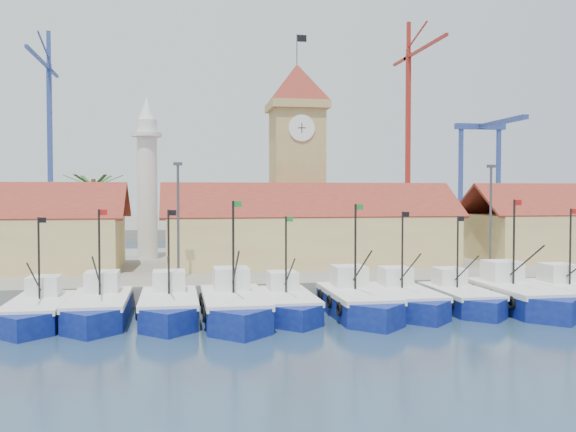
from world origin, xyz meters
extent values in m
plane|color=#1D354E|center=(0.00, 0.00, 0.00)|extent=(400.00, 400.00, 0.00)
cube|color=gray|center=(0.00, 24.00, 0.75)|extent=(140.00, 32.00, 1.50)
cube|color=gray|center=(0.00, 110.00, 1.00)|extent=(240.00, 80.00, 2.00)
cube|color=navy|center=(-20.66, 3.43, 0.47)|extent=(3.32, 7.51, 1.71)
cube|color=navy|center=(-20.66, -0.32, 0.47)|extent=(3.32, 3.32, 1.71)
cube|color=silver|center=(-20.66, 3.43, 1.33)|extent=(3.39, 7.72, 0.33)
cube|color=silver|center=(-20.66, 5.31, 2.09)|extent=(1.99, 2.09, 1.33)
cylinder|color=black|center=(-20.66, 3.91, 3.98)|extent=(0.13, 0.13, 5.31)
cube|color=black|center=(-20.42, 3.91, 6.45)|extent=(0.47, 0.02, 0.33)
cube|color=navy|center=(-17.03, 3.70, 0.51)|extent=(3.56, 8.05, 1.83)
cube|color=navy|center=(-17.03, -0.32, 0.51)|extent=(3.56, 3.56, 1.83)
cube|color=silver|center=(-17.03, 3.70, 1.42)|extent=(3.63, 8.27, 0.36)
cube|color=silver|center=(-17.03, 5.71, 2.24)|extent=(2.13, 2.24, 1.42)
cylinder|color=black|center=(-17.03, 4.21, 4.27)|extent=(0.14, 0.14, 5.69)
cube|color=#A5140F|center=(-16.77, 4.21, 6.91)|extent=(0.51, 0.02, 0.36)
cube|color=navy|center=(-12.65, 3.41, 0.50)|extent=(3.53, 8.00, 1.82)
cube|color=navy|center=(-12.65, -0.59, 0.50)|extent=(3.53, 3.53, 1.82)
cube|color=silver|center=(-12.65, 3.41, 1.41)|extent=(3.61, 8.22, 0.35)
cube|color=silver|center=(-12.65, 5.41, 2.22)|extent=(2.12, 2.22, 1.41)
cylinder|color=black|center=(-12.65, 3.92, 4.24)|extent=(0.14, 0.14, 5.66)
cube|color=black|center=(-12.40, 3.92, 6.87)|extent=(0.50, 0.02, 0.35)
cube|color=navy|center=(-8.55, 2.26, 0.55)|extent=(3.83, 8.66, 1.97)
cube|color=navy|center=(-8.55, -2.07, 0.55)|extent=(3.83, 3.83, 1.97)
cube|color=silver|center=(-8.55, 2.26, 1.53)|extent=(3.90, 8.90, 0.38)
cube|color=silver|center=(-8.55, 4.43, 2.41)|extent=(2.30, 2.41, 1.53)
cylinder|color=black|center=(-8.55, 2.81, 4.59)|extent=(0.15, 0.15, 6.12)
cube|color=#197226|center=(-8.28, 2.81, 7.44)|extent=(0.55, 0.02, 0.38)
cube|color=navy|center=(-4.93, 3.38, 0.47)|extent=(3.30, 7.46, 1.70)
cube|color=navy|center=(-4.93, -0.35, 0.47)|extent=(3.30, 3.30, 1.70)
cube|color=silver|center=(-4.93, 3.38, 1.32)|extent=(3.36, 7.67, 0.33)
cube|color=silver|center=(-4.93, 5.25, 2.07)|extent=(1.98, 2.07, 1.32)
cylinder|color=black|center=(-4.93, 3.85, 3.96)|extent=(0.13, 0.13, 5.27)
cube|color=#197226|center=(-4.70, 3.85, 6.40)|extent=(0.47, 0.02, 0.33)
cube|color=navy|center=(-0.28, 2.80, 0.53)|extent=(3.71, 8.39, 1.91)
cube|color=navy|center=(-0.28, -1.40, 0.53)|extent=(3.71, 3.71, 1.91)
cube|color=silver|center=(-0.28, 2.80, 1.48)|extent=(3.78, 8.63, 0.37)
cube|color=silver|center=(-0.28, 4.89, 2.33)|extent=(2.23, 2.33, 1.48)
cylinder|color=black|center=(-0.28, 3.33, 4.45)|extent=(0.15, 0.15, 5.93)
cube|color=#197226|center=(-0.01, 3.33, 7.21)|extent=(0.53, 0.02, 0.37)
cube|color=navy|center=(3.30, 3.57, 0.49)|extent=(3.43, 7.77, 1.77)
cube|color=navy|center=(3.30, -0.32, 0.49)|extent=(3.43, 3.43, 1.77)
cube|color=silver|center=(3.30, 3.57, 1.37)|extent=(3.50, 7.98, 0.34)
cube|color=silver|center=(3.30, 5.51, 2.16)|extent=(2.06, 2.16, 1.37)
cylinder|color=black|center=(3.30, 4.06, 4.12)|extent=(0.14, 0.14, 5.49)
cube|color=black|center=(3.55, 4.06, 6.67)|extent=(0.49, 0.02, 0.34)
cube|color=navy|center=(7.42, 3.66, 0.46)|extent=(3.25, 7.36, 1.67)
cube|color=navy|center=(7.42, -0.02, 0.46)|extent=(3.25, 3.25, 1.67)
cube|color=silver|center=(7.42, 3.66, 1.30)|extent=(3.32, 7.57, 0.33)
cube|color=silver|center=(7.42, 5.50, 2.05)|extent=(1.95, 2.05, 1.30)
cylinder|color=black|center=(7.42, 4.12, 3.90)|extent=(0.13, 0.13, 5.21)
cube|color=black|center=(7.65, 4.12, 6.32)|extent=(0.46, 0.02, 0.33)
cube|color=navy|center=(11.31, 2.85, 0.55)|extent=(3.85, 8.70, 1.98)
cube|color=navy|center=(11.31, -1.50, 0.55)|extent=(3.85, 3.85, 1.98)
cube|color=silver|center=(11.31, 2.85, 1.54)|extent=(3.92, 8.95, 0.38)
cube|color=silver|center=(11.31, 5.02, 2.42)|extent=(2.31, 2.42, 1.54)
cylinder|color=black|center=(11.31, 3.40, 4.62)|extent=(0.15, 0.15, 6.15)
cube|color=#A5140F|center=(11.58, 3.40, 7.47)|extent=(0.55, 0.02, 0.38)
cube|color=navy|center=(15.70, 2.92, 0.50)|extent=(3.52, 7.96, 1.81)
cube|color=silver|center=(15.70, 2.92, 1.41)|extent=(3.59, 8.18, 0.35)
cube|color=silver|center=(15.70, 4.91, 2.21)|extent=(2.11, 2.21, 1.41)
cylinder|color=black|center=(15.70, 3.42, 4.22)|extent=(0.14, 0.14, 5.63)
cube|color=#A5140F|center=(15.95, 3.42, 6.83)|extent=(0.50, 0.02, 0.35)
cube|color=#DAC777|center=(0.00, 20.00, 3.75)|extent=(26.00, 10.00, 4.50)
cube|color=maroon|center=(0.00, 17.50, 7.50)|extent=(27.04, 5.13, 3.21)
cube|color=maroon|center=(0.00, 22.50, 7.50)|extent=(27.04, 5.13, 3.21)
cube|color=tan|center=(0.00, 26.00, 9.00)|extent=(5.00, 5.00, 15.00)
cube|color=tan|center=(0.00, 26.00, 16.90)|extent=(5.80, 5.80, 0.80)
pyramid|color=maroon|center=(0.00, 26.00, 19.20)|extent=(5.80, 5.80, 4.00)
cylinder|color=white|center=(0.00, 23.45, 14.50)|extent=(2.60, 0.15, 2.60)
cube|color=black|center=(0.00, 23.37, 14.50)|extent=(0.08, 0.02, 1.00)
cube|color=black|center=(0.00, 23.37, 14.50)|extent=(0.80, 0.02, 0.08)
cylinder|color=#3F3F44|center=(0.00, 26.00, 22.70)|extent=(0.10, 0.10, 3.00)
cube|color=black|center=(0.50, 26.00, 23.80)|extent=(1.00, 0.03, 0.70)
cylinder|color=silver|center=(-15.00, 28.00, 8.50)|extent=(2.00, 2.00, 14.00)
cylinder|color=silver|center=(-15.00, 28.00, 14.00)|extent=(3.00, 3.00, 0.40)
cone|color=silver|center=(-15.00, 28.00, 16.60)|extent=(1.80, 1.80, 2.40)
cylinder|color=brown|center=(-20.00, 26.00, 5.50)|extent=(0.44, 0.44, 8.00)
cube|color=#1F581E|center=(-18.60, 26.00, 9.30)|extent=(2.80, 0.35, 1.18)
cube|color=#1F581E|center=(-19.30, 27.21, 9.30)|extent=(1.71, 2.60, 1.18)
cube|color=#1F581E|center=(-20.70, 27.21, 9.30)|extent=(1.71, 2.60, 1.18)
cube|color=#1F581E|center=(-21.40, 26.00, 9.30)|extent=(2.80, 0.35, 1.18)
cube|color=#1F581E|center=(-20.70, 24.79, 9.30)|extent=(1.71, 2.60, 1.18)
cube|color=#1F581E|center=(-19.30, 24.79, 9.30)|extent=(1.71, 2.60, 1.18)
cylinder|color=#3F3F44|center=(-12.00, 12.00, 6.00)|extent=(0.20, 0.20, 9.00)
cube|color=#3F3F44|center=(-12.00, 12.00, 10.40)|extent=(0.70, 0.25, 0.25)
cylinder|color=#3F3F44|center=(14.00, 12.00, 6.00)|extent=(0.20, 0.20, 9.00)
cube|color=#3F3F44|center=(14.00, 12.00, 10.40)|extent=(0.70, 0.25, 0.25)
cube|color=navy|center=(-39.01, 108.00, 19.02)|extent=(1.00, 1.00, 34.04)
cube|color=navy|center=(-39.01, 98.45, 35.04)|extent=(0.60, 23.88, 0.60)
cube|color=navy|center=(-39.01, 113.00, 35.04)|extent=(0.60, 10.00, 0.60)
cube|color=navy|center=(-39.01, 108.00, 39.54)|extent=(0.80, 0.80, 7.00)
cube|color=maroon|center=(41.43, 105.00, 21.42)|extent=(1.00, 1.00, 38.83)
cube|color=maroon|center=(41.43, 95.42, 39.83)|extent=(0.60, 23.96, 0.60)
cube|color=maroon|center=(41.43, 110.00, 39.83)|extent=(0.60, 10.00, 0.60)
cube|color=maroon|center=(41.43, 105.00, 44.33)|extent=(0.80, 0.80, 7.00)
cube|color=navy|center=(57.00, 110.00, 13.00)|extent=(0.90, 0.90, 22.00)
cube|color=navy|center=(67.00, 110.00, 13.00)|extent=(0.90, 0.90, 22.00)
cube|color=navy|center=(62.00, 110.00, 24.50)|extent=(13.00, 1.40, 1.40)
cube|color=navy|center=(62.00, 100.00, 24.50)|extent=(1.40, 22.00, 1.00)
camera|label=1|loc=(-12.17, -38.23, 8.17)|focal=40.00mm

